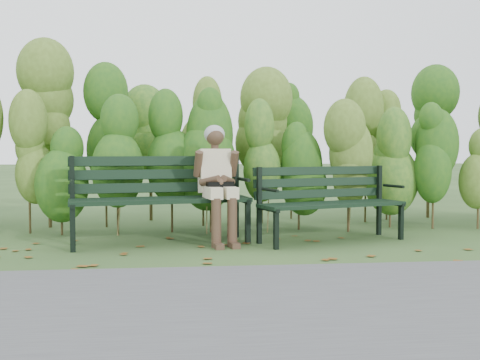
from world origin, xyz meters
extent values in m
plane|color=#2C4820|center=(0.00, 0.00, 0.00)|extent=(80.00, 80.00, 0.00)
cube|color=#474749|center=(0.00, -2.20, 0.01)|extent=(60.00, 2.50, 0.01)
cylinder|color=#47381E|center=(-2.75, 1.30, 0.40)|extent=(0.03, 0.03, 0.80)
ellipsoid|color=#2B5D21|center=(-2.75, 1.30, 1.04)|extent=(0.64, 0.64, 1.44)
cylinder|color=#47381E|center=(-2.14, 1.30, 0.40)|extent=(0.03, 0.03, 0.80)
ellipsoid|color=#2B5D21|center=(-2.14, 1.30, 1.04)|extent=(0.64, 0.64, 1.44)
cylinder|color=#47381E|center=(-1.53, 1.30, 0.40)|extent=(0.03, 0.03, 0.80)
ellipsoid|color=#2B5D21|center=(-1.53, 1.30, 1.04)|extent=(0.64, 0.64, 1.44)
cylinder|color=#47381E|center=(-0.92, 1.30, 0.40)|extent=(0.03, 0.03, 0.80)
ellipsoid|color=#2B5D21|center=(-0.92, 1.30, 1.04)|extent=(0.64, 0.64, 1.44)
cylinder|color=#47381E|center=(-0.31, 1.30, 0.40)|extent=(0.03, 0.03, 0.80)
ellipsoid|color=#2B5D21|center=(-0.31, 1.30, 1.04)|extent=(0.64, 0.64, 1.44)
cylinder|color=#47381E|center=(0.31, 1.30, 0.40)|extent=(0.03, 0.03, 0.80)
ellipsoid|color=#2B5D21|center=(0.31, 1.30, 1.04)|extent=(0.64, 0.64, 1.44)
cylinder|color=#47381E|center=(0.92, 1.30, 0.40)|extent=(0.03, 0.03, 0.80)
ellipsoid|color=#2B5D21|center=(0.92, 1.30, 1.04)|extent=(0.64, 0.64, 1.44)
cylinder|color=#47381E|center=(1.53, 1.30, 0.40)|extent=(0.03, 0.03, 0.80)
ellipsoid|color=#2B5D21|center=(1.53, 1.30, 1.04)|extent=(0.64, 0.64, 1.44)
cylinder|color=#47381E|center=(2.14, 1.30, 0.40)|extent=(0.03, 0.03, 0.80)
ellipsoid|color=#2B5D21|center=(2.14, 1.30, 1.04)|extent=(0.64, 0.64, 1.44)
cylinder|color=#47381E|center=(2.75, 1.30, 0.40)|extent=(0.03, 0.03, 0.80)
ellipsoid|color=#2B5D21|center=(2.75, 1.30, 1.04)|extent=(0.64, 0.64, 1.44)
cylinder|color=#47381E|center=(3.36, 1.30, 0.40)|extent=(0.03, 0.03, 0.80)
ellipsoid|color=#2B5D21|center=(3.36, 1.30, 1.04)|extent=(0.64, 0.64, 1.44)
cylinder|color=#47381E|center=(-2.69, 2.30, 0.55)|extent=(0.04, 0.04, 1.10)
ellipsoid|color=#22531A|center=(-2.69, 2.30, 1.43)|extent=(0.70, 0.70, 1.98)
cylinder|color=#47381E|center=(-1.92, 2.30, 0.55)|extent=(0.04, 0.04, 1.10)
ellipsoid|color=#22531A|center=(-1.92, 2.30, 1.43)|extent=(0.70, 0.70, 1.98)
cylinder|color=#47381E|center=(-1.15, 2.30, 0.55)|extent=(0.04, 0.04, 1.10)
ellipsoid|color=#22531A|center=(-1.15, 2.30, 1.43)|extent=(0.70, 0.70, 1.98)
cylinder|color=#47381E|center=(-0.38, 2.30, 0.55)|extent=(0.04, 0.04, 1.10)
ellipsoid|color=#22531A|center=(-0.38, 2.30, 1.43)|extent=(0.70, 0.70, 1.98)
cylinder|color=#47381E|center=(0.38, 2.30, 0.55)|extent=(0.04, 0.04, 1.10)
ellipsoid|color=#22531A|center=(0.38, 2.30, 1.43)|extent=(0.70, 0.70, 1.98)
cylinder|color=#47381E|center=(1.15, 2.30, 0.55)|extent=(0.04, 0.04, 1.10)
ellipsoid|color=#22531A|center=(1.15, 2.30, 1.43)|extent=(0.70, 0.70, 1.98)
cylinder|color=#47381E|center=(1.92, 2.30, 0.55)|extent=(0.04, 0.04, 1.10)
ellipsoid|color=#22531A|center=(1.92, 2.30, 1.43)|extent=(0.70, 0.70, 1.98)
cylinder|color=#47381E|center=(2.69, 2.30, 0.55)|extent=(0.04, 0.04, 1.10)
ellipsoid|color=#22531A|center=(2.69, 2.30, 1.43)|extent=(0.70, 0.70, 1.98)
cylinder|color=#47381E|center=(3.46, 2.30, 0.55)|extent=(0.04, 0.04, 1.10)
ellipsoid|color=#22531A|center=(3.46, 2.30, 1.43)|extent=(0.70, 0.70, 1.98)
cube|color=brown|center=(-0.46, -1.17, 0.00)|extent=(0.10, 0.11, 0.01)
cube|color=brown|center=(-2.06, -0.94, 0.00)|extent=(0.11, 0.11, 0.01)
cube|color=brown|center=(-2.61, 0.12, 0.00)|extent=(0.11, 0.11, 0.01)
cube|color=brown|center=(-1.86, -0.23, 0.00)|extent=(0.10, 0.08, 0.01)
cube|color=brown|center=(-1.50, -0.74, 0.00)|extent=(0.11, 0.11, 0.01)
cube|color=brown|center=(-1.07, 0.20, 0.00)|extent=(0.08, 0.10, 0.01)
cube|color=brown|center=(-0.38, 0.28, 0.00)|extent=(0.11, 0.11, 0.01)
cube|color=brown|center=(0.53, -0.76, 0.00)|extent=(0.08, 0.10, 0.01)
cube|color=brown|center=(2.16, 0.29, 0.00)|extent=(0.11, 0.11, 0.01)
cube|color=brown|center=(1.30, 0.81, 0.00)|extent=(0.08, 0.10, 0.01)
cube|color=brown|center=(-0.63, 0.68, 0.00)|extent=(0.11, 0.10, 0.01)
cube|color=brown|center=(1.96, 0.31, 0.00)|extent=(0.11, 0.11, 0.01)
cube|color=brown|center=(-1.21, 0.84, 0.00)|extent=(0.11, 0.10, 0.01)
cube|color=brown|center=(-1.43, 0.32, 0.00)|extent=(0.09, 0.07, 0.01)
cube|color=brown|center=(-2.02, -0.36, 0.00)|extent=(0.10, 0.11, 0.01)
cube|color=brown|center=(-2.50, 0.08, 0.00)|extent=(0.11, 0.11, 0.01)
cube|color=brown|center=(1.49, 0.54, 0.00)|extent=(0.10, 0.11, 0.01)
cube|color=brown|center=(1.24, 0.96, 0.00)|extent=(0.07, 0.09, 0.01)
cube|color=brown|center=(0.72, 0.67, 0.00)|extent=(0.07, 0.09, 0.01)
cube|color=brown|center=(0.93, -0.45, 0.00)|extent=(0.07, 0.09, 0.01)
cube|color=brown|center=(-0.04, 0.27, 0.00)|extent=(0.07, 0.09, 0.01)
cube|color=brown|center=(-0.92, 0.78, 0.00)|extent=(0.09, 0.11, 0.01)
cube|color=brown|center=(-2.34, -0.08, 0.00)|extent=(0.11, 0.09, 0.01)
cube|color=brown|center=(0.76, 0.22, 0.00)|extent=(0.10, 0.11, 0.01)
cube|color=brown|center=(-1.78, -0.75, 0.00)|extent=(0.11, 0.10, 0.01)
cube|color=brown|center=(2.86, 0.25, 0.00)|extent=(0.10, 0.09, 0.01)
cube|color=brown|center=(0.88, -0.72, 0.00)|extent=(0.11, 0.10, 0.01)
cube|color=brown|center=(0.34, -0.71, 0.00)|extent=(0.11, 0.11, 0.01)
cube|color=brown|center=(-0.79, 0.34, 0.00)|extent=(0.09, 0.10, 0.01)
cube|color=brown|center=(-2.34, 0.78, 0.00)|extent=(0.10, 0.11, 0.01)
cube|color=brown|center=(2.78, 0.47, 0.00)|extent=(0.11, 0.10, 0.01)
cube|color=brown|center=(0.86, 0.87, 0.00)|extent=(0.11, 0.11, 0.01)
cube|color=brown|center=(2.48, 0.51, 0.00)|extent=(0.11, 0.11, 0.01)
cube|color=black|center=(-0.87, 0.24, 0.52)|extent=(2.05, 0.49, 0.05)
cube|color=black|center=(-0.90, 0.38, 0.52)|extent=(2.05, 0.49, 0.05)
cube|color=black|center=(-0.92, 0.53, 0.52)|extent=(2.05, 0.49, 0.05)
cube|color=black|center=(-0.95, 0.67, 0.52)|extent=(2.05, 0.49, 0.05)
cube|color=black|center=(-0.97, 0.77, 0.64)|extent=(2.04, 0.43, 0.12)
cube|color=black|center=(-0.97, 0.79, 0.80)|extent=(2.04, 0.43, 0.12)
cube|color=black|center=(-0.98, 0.80, 0.96)|extent=(2.04, 0.43, 0.12)
cube|color=black|center=(-1.84, 0.05, 0.26)|extent=(0.07, 0.07, 0.52)
cube|color=black|center=(-1.93, 0.54, 0.52)|extent=(0.07, 0.07, 1.03)
cube|color=black|center=(-1.88, 0.28, 0.49)|extent=(0.16, 0.57, 0.05)
cylinder|color=black|center=(-1.87, 0.22, 0.74)|extent=(0.12, 0.43, 0.04)
cube|color=black|center=(0.10, 0.41, 0.26)|extent=(0.07, 0.07, 0.52)
cube|color=black|center=(0.01, 0.89, 0.52)|extent=(0.07, 0.07, 1.03)
cube|color=black|center=(0.06, 0.63, 0.49)|extent=(0.16, 0.57, 0.05)
cylinder|color=black|center=(0.07, 0.58, 0.74)|extent=(0.12, 0.43, 0.04)
cube|color=black|center=(1.17, 0.24, 0.45)|extent=(1.75, 0.65, 0.04)
cube|color=black|center=(1.14, 0.36, 0.45)|extent=(1.75, 0.65, 0.04)
cube|color=black|center=(1.10, 0.48, 0.45)|extent=(1.75, 0.65, 0.04)
cube|color=black|center=(1.06, 0.60, 0.45)|extent=(1.75, 0.65, 0.04)
cube|color=black|center=(1.03, 0.69, 0.56)|extent=(1.73, 0.60, 0.11)
cube|color=black|center=(1.03, 0.70, 0.70)|extent=(1.73, 0.60, 0.11)
cube|color=black|center=(1.02, 0.72, 0.84)|extent=(1.73, 0.60, 0.11)
cube|color=black|center=(0.36, -0.03, 0.22)|extent=(0.06, 0.06, 0.45)
cube|color=black|center=(0.23, 0.38, 0.45)|extent=(0.06, 0.06, 0.90)
cube|color=black|center=(0.30, 0.16, 0.43)|extent=(0.20, 0.49, 0.04)
cylinder|color=black|center=(0.31, 0.11, 0.65)|extent=(0.15, 0.37, 0.04)
cube|color=black|center=(2.00, 0.49, 0.22)|extent=(0.06, 0.06, 0.45)
cube|color=black|center=(1.87, 0.90, 0.45)|extent=(0.06, 0.06, 0.90)
cube|color=black|center=(1.94, 0.68, 0.43)|extent=(0.20, 0.49, 0.04)
cylinder|color=black|center=(1.95, 0.63, 0.65)|extent=(0.15, 0.37, 0.04)
cube|color=beige|center=(-0.32, 0.34, 0.61)|extent=(0.22, 0.45, 0.13)
cube|color=beige|center=(-0.14, 0.38, 0.61)|extent=(0.22, 0.45, 0.13)
cylinder|color=#463021|center=(-0.29, 0.17, 0.28)|extent=(0.13, 0.13, 0.56)
cylinder|color=#463021|center=(-0.11, 0.20, 0.28)|extent=(0.13, 0.13, 0.56)
cube|color=#463021|center=(-0.27, 0.09, 0.03)|extent=(0.13, 0.22, 0.06)
cube|color=#463021|center=(-0.09, 0.12, 0.03)|extent=(0.13, 0.22, 0.06)
cube|color=beige|center=(-0.28, 0.63, 0.85)|extent=(0.41, 0.32, 0.53)
cylinder|color=#463021|center=(-0.27, 0.61, 1.12)|extent=(0.09, 0.09, 0.10)
sphere|color=#463021|center=(-0.27, 0.60, 1.26)|extent=(0.22, 0.22, 0.22)
ellipsoid|color=gray|center=(-0.28, 0.63, 1.28)|extent=(0.25, 0.24, 0.22)
cylinder|color=#463021|center=(-0.48, 0.51, 0.93)|extent=(0.13, 0.23, 0.32)
cylinder|color=#463021|center=(-0.05, 0.59, 0.93)|extent=(0.13, 0.23, 0.32)
cylinder|color=#463021|center=(-0.35, 0.40, 0.74)|extent=(0.26, 0.25, 0.14)
cylinder|color=#463021|center=(-0.13, 0.44, 0.74)|extent=(0.20, 0.29, 0.14)
sphere|color=#463021|center=(-0.23, 0.36, 0.72)|extent=(0.11, 0.11, 0.11)
cube|color=black|center=(-0.23, 0.37, 0.65)|extent=(0.33, 0.18, 0.16)
camera|label=1|loc=(-0.69, -6.08, 1.09)|focal=42.00mm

